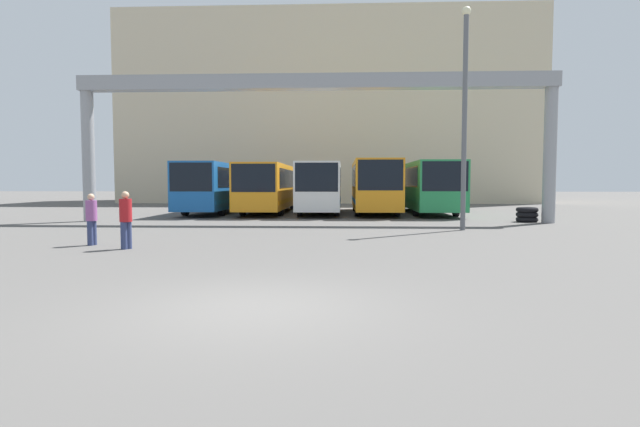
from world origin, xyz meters
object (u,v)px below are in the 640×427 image
(bus_slot_1, at_px, (270,185))
(tire_stack, at_px, (527,215))
(bus_slot_3, at_px, (374,184))
(pedestrian_mid_right, at_px, (92,218))
(bus_slot_2, at_px, (321,185))
(bus_slot_4, at_px, (427,184))
(bus_slot_0, at_px, (217,185))
(lamp_post, at_px, (465,111))
(pedestrian_mid_left, at_px, (126,218))

(bus_slot_1, bearing_deg, tire_stack, -28.58)
(bus_slot_3, xyz_separation_m, pedestrian_mid_right, (-9.72, -16.39, -1.02))
(bus_slot_1, bearing_deg, bus_slot_2, -15.15)
(bus_slot_4, bearing_deg, bus_slot_0, -179.32)
(bus_slot_3, distance_m, bus_slot_4, 3.39)
(bus_slot_1, relative_size, pedestrian_mid_right, 7.70)
(tire_stack, bearing_deg, pedestrian_mid_right, -149.54)
(bus_slot_1, bearing_deg, pedestrian_mid_right, -99.81)
(bus_slot_0, xyz_separation_m, bus_slot_3, (10.06, -0.32, 0.08))
(bus_slot_4, distance_m, tire_stack, 8.06)
(lamp_post, bearing_deg, bus_slot_1, 128.87)
(bus_slot_0, bearing_deg, bus_slot_2, -1.96)
(bus_slot_4, bearing_deg, lamp_post, -92.26)
(bus_slot_0, relative_size, bus_slot_3, 1.06)
(bus_slot_2, relative_size, pedestrian_mid_right, 6.56)
(bus_slot_0, bearing_deg, pedestrian_mid_right, -88.81)
(bus_slot_3, bearing_deg, tire_stack, -42.62)
(pedestrian_mid_right, relative_size, tire_stack, 1.53)
(bus_slot_1, height_order, pedestrian_mid_right, bus_slot_1)
(pedestrian_mid_left, distance_m, lamp_post, 13.41)
(bus_slot_3, bearing_deg, bus_slot_0, 178.19)
(bus_slot_3, bearing_deg, pedestrian_mid_right, -120.66)
(bus_slot_2, relative_size, tire_stack, 10.06)
(pedestrian_mid_right, bearing_deg, bus_slot_1, 4.53)
(bus_slot_1, relative_size, tire_stack, 11.81)
(bus_slot_4, height_order, pedestrian_mid_right, bus_slot_4)
(bus_slot_2, xyz_separation_m, pedestrian_mid_left, (-4.93, -17.30, -0.89))
(bus_slot_3, bearing_deg, bus_slot_2, 178.47)
(bus_slot_0, distance_m, bus_slot_1, 3.42)
(bus_slot_0, bearing_deg, pedestrian_mid_left, -84.19)
(pedestrian_mid_left, bearing_deg, bus_slot_4, 175.07)
(tire_stack, height_order, lamp_post, lamp_post)
(bus_slot_2, bearing_deg, lamp_post, -60.40)
(bus_slot_0, distance_m, pedestrian_mid_left, 17.64)
(bus_slot_1, distance_m, pedestrian_mid_right, 17.67)
(pedestrian_mid_left, height_order, tire_stack, pedestrian_mid_left)
(bus_slot_0, xyz_separation_m, pedestrian_mid_right, (0.35, -16.71, -0.94))
(bus_slot_2, xyz_separation_m, bus_slot_3, (3.35, -0.09, 0.08))
(lamp_post, bearing_deg, bus_slot_0, 139.07)
(bus_slot_1, height_order, bus_slot_2, bus_slot_2)
(bus_slot_1, distance_m, bus_slot_4, 10.08)
(bus_slot_4, xyz_separation_m, pedestrian_mid_left, (-11.63, -17.68, -0.92))
(bus_slot_3, distance_m, pedestrian_mid_right, 19.08)
(bus_slot_0, bearing_deg, bus_slot_1, 11.44)
(bus_slot_2, xyz_separation_m, pedestrian_mid_right, (-6.36, -16.48, -0.93))
(pedestrian_mid_right, xyz_separation_m, lamp_post, (12.62, 5.47, 3.97))
(bus_slot_0, relative_size, bus_slot_4, 0.97)
(bus_slot_2, bearing_deg, bus_slot_1, 164.85)
(pedestrian_mid_left, bearing_deg, pedestrian_mid_right, -91.10)
(lamp_post, bearing_deg, bus_slot_4, 87.74)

